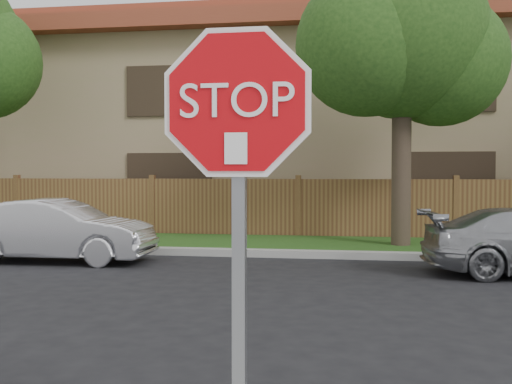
# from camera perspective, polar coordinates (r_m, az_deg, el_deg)

# --- Properties ---
(far_curb) EXTENTS (70.00, 0.30, 0.15)m
(far_curb) POSITION_cam_1_polar(r_m,az_deg,el_deg) (12.66, 2.80, -5.88)
(far_curb) COLOR gray
(far_curb) RESTS_ON ground
(grass_strip) EXTENTS (70.00, 3.00, 0.12)m
(grass_strip) POSITION_cam_1_polar(r_m,az_deg,el_deg) (14.29, 3.50, -5.03)
(grass_strip) COLOR #1E4714
(grass_strip) RESTS_ON ground
(fence) EXTENTS (70.00, 0.12, 1.60)m
(fence) POSITION_cam_1_polar(r_m,az_deg,el_deg) (15.81, 4.04, -1.66)
(fence) COLOR brown
(fence) RESTS_ON ground
(apartment_building) EXTENTS (35.20, 9.20, 7.20)m
(apartment_building) POSITION_cam_1_polar(r_m,az_deg,el_deg) (21.43, 5.32, 6.62)
(apartment_building) COLOR tan
(apartment_building) RESTS_ON ground
(tree_mid) EXTENTS (4.80, 3.90, 7.35)m
(tree_mid) POSITION_cam_1_polar(r_m,az_deg,el_deg) (14.27, 13.90, 14.34)
(tree_mid) COLOR #382B21
(tree_mid) RESTS_ON ground
(stop_sign) EXTENTS (1.01, 0.13, 2.55)m
(stop_sign) POSITION_cam_1_polar(r_m,az_deg,el_deg) (2.89, -1.77, 2.16)
(stop_sign) COLOR gray
(stop_sign) RESTS_ON sidewalk_near
(sedan_left) EXTENTS (3.83, 1.43, 1.25)m
(sedan_left) POSITION_cam_1_polar(r_m,az_deg,el_deg) (12.58, -18.36, -3.51)
(sedan_left) COLOR silver
(sedan_left) RESTS_ON ground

